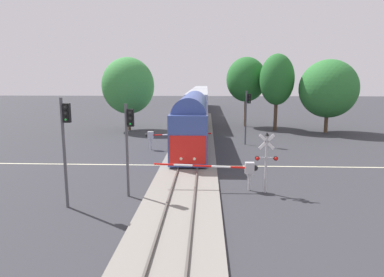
{
  "coord_description": "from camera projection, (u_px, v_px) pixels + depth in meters",
  "views": [
    {
      "loc": [
        1.4,
        -26.86,
        6.95
      ],
      "look_at": [
        0.19,
        1.22,
        2.0
      ],
      "focal_mm": 32.11,
      "sensor_mm": 36.0,
      "label": 1
    }
  ],
  "objects": [
    {
      "name": "commuter_train",
      "position": [
        198.0,
        105.0,
        55.7
      ],
      "size": [
        3.04,
        65.68,
        5.16
      ],
      "color": "#384C93",
      "rests_on": "railway_track"
    },
    {
      "name": "railway_track",
      "position": [
        189.0,
        164.0,
        27.68
      ],
      "size": [
        4.4,
        80.0,
        0.32
      ],
      "color": "gray",
      "rests_on": "ground"
    },
    {
      "name": "traffic_signal_far_side",
      "position": [
        247.0,
        109.0,
        35.77
      ],
      "size": [
        0.53,
        0.38,
        5.66
      ],
      "color": "#4C4C51",
      "rests_on": "ground"
    },
    {
      "name": "elm_centre_background",
      "position": [
        246.0,
        80.0,
        49.01
      ],
      "size": [
        5.65,
        5.65,
        9.93
      ],
      "color": "brown",
      "rests_on": "ground"
    },
    {
      "name": "oak_behind_train",
      "position": [
        128.0,
        86.0,
        45.52
      ],
      "size": [
        6.89,
        6.89,
        9.69
      ],
      "color": "#4C3828",
      "rests_on": "ground"
    },
    {
      "name": "ground_plane",
      "position": [
        189.0,
        165.0,
        27.69
      ],
      "size": [
        220.0,
        220.0,
        0.0
      ],
      "primitive_type": "plane",
      "color": "#333338"
    },
    {
      "name": "road_centre_stripe",
      "position": [
        189.0,
        165.0,
        27.69
      ],
      "size": [
        44.0,
        0.2,
        0.01
      ],
      "color": "beige",
      "rests_on": "ground"
    },
    {
      "name": "traffic_signal_near_left",
      "position": [
        65.0,
        135.0,
        18.03
      ],
      "size": [
        0.53,
        0.38,
        5.97
      ],
      "color": "#4C4C51",
      "rests_on": "ground"
    },
    {
      "name": "crossing_gate_near",
      "position": [
        237.0,
        168.0,
        21.36
      ],
      "size": [
        6.52,
        0.4,
        1.8
      ],
      "color": "#B7B7BC",
      "rests_on": "ground"
    },
    {
      "name": "maple_right_background",
      "position": [
        328.0,
        89.0,
        43.66
      ],
      "size": [
        7.32,
        7.32,
        9.32
      ],
      "color": "brown",
      "rests_on": "ground"
    },
    {
      "name": "oak_far_right",
      "position": [
        277.0,
        80.0,
        45.23
      ],
      "size": [
        4.52,
        4.52,
        10.13
      ],
      "color": "#4C3828",
      "rests_on": "ground"
    },
    {
      "name": "crossing_gate_far",
      "position": [
        159.0,
        136.0,
        33.54
      ],
      "size": [
        6.48,
        0.4,
        1.8
      ],
      "color": "#B7B7BC",
      "rests_on": "ground"
    },
    {
      "name": "traffic_signal_median",
      "position": [
        129.0,
        135.0,
        19.82
      ],
      "size": [
        0.53,
        0.38,
        5.51
      ],
      "color": "#4C4C51",
      "rests_on": "ground"
    },
    {
      "name": "crossing_signal_mast",
      "position": [
        266.0,
        156.0,
        20.68
      ],
      "size": [
        1.36,
        0.44,
        3.78
      ],
      "color": "#B2B2B7",
      "rests_on": "ground"
    }
  ]
}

